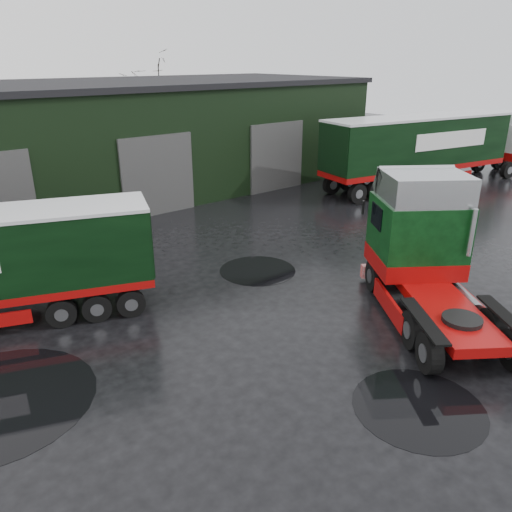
{
  "coord_description": "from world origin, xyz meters",
  "views": [
    {
      "loc": [
        -9.87,
        -8.46,
        7.58
      ],
      "look_at": [
        -0.59,
        2.93,
        1.7
      ],
      "focal_mm": 35.0,
      "sensor_mm": 36.0,
      "label": 1
    }
  ],
  "objects_px": {
    "lorry_right": "(417,152)",
    "wash_bucket": "(442,274)",
    "hero_tractor": "(442,258)",
    "tree_back_b": "(148,107)",
    "warehouse": "(106,138)"
  },
  "relations": [
    {
      "from": "lorry_right",
      "to": "hero_tractor",
      "type": "bearing_deg",
      "value": -43.24
    },
    {
      "from": "warehouse",
      "to": "hero_tractor",
      "type": "relative_size",
      "value": 4.67
    },
    {
      "from": "hero_tractor",
      "to": "tree_back_b",
      "type": "height_order",
      "value": "tree_back_b"
    },
    {
      "from": "warehouse",
      "to": "hero_tractor",
      "type": "height_order",
      "value": "warehouse"
    },
    {
      "from": "lorry_right",
      "to": "wash_bucket",
      "type": "xyz_separation_m",
      "value": [
        -10.94,
        -8.78,
        -2.03
      ]
    },
    {
      "from": "lorry_right",
      "to": "warehouse",
      "type": "bearing_deg",
      "value": -115.84
    },
    {
      "from": "hero_tractor",
      "to": "tree_back_b",
      "type": "distance_m",
      "value": 32.34
    },
    {
      "from": "wash_bucket",
      "to": "tree_back_b",
      "type": "relative_size",
      "value": 0.04
    },
    {
      "from": "hero_tractor",
      "to": "lorry_right",
      "type": "xyz_separation_m",
      "value": [
        14.24,
        10.48,
        0.03
      ]
    },
    {
      "from": "hero_tractor",
      "to": "tree_back_b",
      "type": "xyz_separation_m",
      "value": [
        7.24,
        31.48,
        1.6
      ]
    },
    {
      "from": "warehouse",
      "to": "tree_back_b",
      "type": "xyz_separation_m",
      "value": [
        8.0,
        10.0,
        0.59
      ]
    },
    {
      "from": "warehouse",
      "to": "tree_back_b",
      "type": "relative_size",
      "value": 4.32
    },
    {
      "from": "hero_tractor",
      "to": "lorry_right",
      "type": "height_order",
      "value": "lorry_right"
    },
    {
      "from": "lorry_right",
      "to": "wash_bucket",
      "type": "relative_size",
      "value": 52.01
    },
    {
      "from": "hero_tractor",
      "to": "wash_bucket",
      "type": "relative_size",
      "value": 21.7
    }
  ]
}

